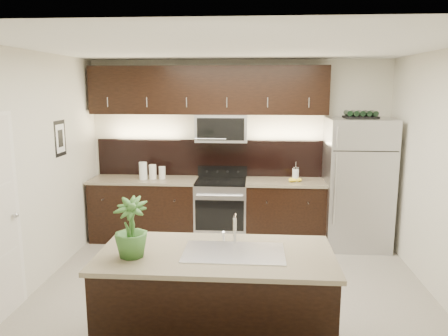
{
  "coord_description": "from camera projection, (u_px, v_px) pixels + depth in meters",
  "views": [
    {
      "loc": [
        0.24,
        -4.63,
        2.3
      ],
      "look_at": [
        -0.13,
        0.55,
        1.33
      ],
      "focal_mm": 35.0,
      "sensor_mm": 36.0,
      "label": 1
    }
  ],
  "objects": [
    {
      "name": "bananas",
      "position": [
        291.0,
        180.0,
        6.33
      ],
      "size": [
        0.24,
        0.22,
        0.06
      ],
      "primitive_type": "ellipsoid",
      "rotation": [
        0.0,
        0.0,
        0.34
      ],
      "color": "yellow",
      "rests_on": "counter_run"
    },
    {
      "name": "french_press",
      "position": [
        296.0,
        174.0,
        6.34
      ],
      "size": [
        0.1,
        0.1,
        0.29
      ],
      "rotation": [
        0.0,
        0.0,
        0.23
      ],
      "color": "silver",
      "rests_on": "counter_run"
    },
    {
      "name": "counter_run",
      "position": [
        208.0,
        210.0,
        6.58
      ],
      "size": [
        3.51,
        0.65,
        0.94
      ],
      "color": "black",
      "rests_on": "ground"
    },
    {
      "name": "island",
      "position": [
        216.0,
        304.0,
        3.72
      ],
      "size": [
        1.96,
        0.96,
        0.94
      ],
      "color": "black",
      "rests_on": "ground"
    },
    {
      "name": "plant",
      "position": [
        131.0,
        228.0,
        3.5
      ],
      "size": [
        0.29,
        0.29,
        0.49
      ],
      "primitive_type": "imported",
      "rotation": [
        0.0,
        0.0,
        -0.07
      ],
      "color": "#326026",
      "rests_on": "island"
    },
    {
      "name": "canisters",
      "position": [
        150.0,
        172.0,
        6.51
      ],
      "size": [
        0.38,
        0.17,
        0.26
      ],
      "rotation": [
        0.0,
        0.0,
        0.23
      ],
      "color": "silver",
      "rests_on": "counter_run"
    },
    {
      "name": "wine_rack",
      "position": [
        361.0,
        115.0,
        6.11
      ],
      "size": [
        0.46,
        0.29,
        0.11
      ],
      "color": "black",
      "rests_on": "refrigerator"
    },
    {
      "name": "room_walls",
      "position": [
        222.0,
        144.0,
        4.64
      ],
      "size": [
        4.52,
        4.02,
        2.71
      ],
      "color": "beige",
      "rests_on": "ground"
    },
    {
      "name": "refrigerator",
      "position": [
        357.0,
        183.0,
        6.29
      ],
      "size": [
        0.9,
        0.81,
        1.87
      ],
      "primitive_type": "cube",
      "color": "#B2B2B7",
      "rests_on": "ground"
    },
    {
      "name": "upper_fixtures",
      "position": [
        210.0,
        98.0,
        6.42
      ],
      "size": [
        3.49,
        0.4,
        1.66
      ],
      "color": "black",
      "rests_on": "counter_run"
    },
    {
      "name": "ground",
      "position": [
        232.0,
        291.0,
        4.98
      ],
      "size": [
        4.5,
        4.5,
        0.0
      ],
      "primitive_type": "plane",
      "color": "gray",
      "rests_on": "ground"
    },
    {
      "name": "sink_faucet",
      "position": [
        234.0,
        251.0,
        3.63
      ],
      "size": [
        0.84,
        0.5,
        0.28
      ],
      "color": "silver",
      "rests_on": "island"
    }
  ]
}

